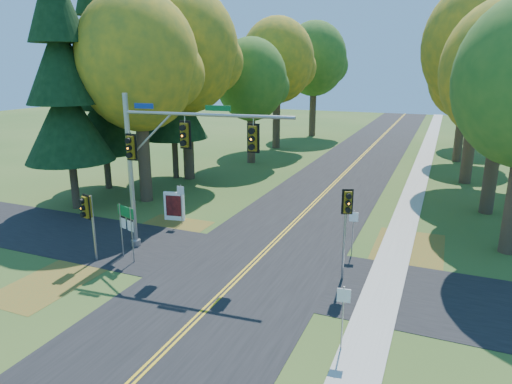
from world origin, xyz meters
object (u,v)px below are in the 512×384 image
at_px(east_signal_pole, 347,212).
at_px(info_kiosk, 174,206).
at_px(route_sign_cluster, 126,222).
at_px(traffic_mast, 167,153).

height_order(east_signal_pole, info_kiosk, east_signal_pole).
xyz_separation_m(route_sign_cluster, info_kiosk, (-1.16, 5.99, -1.08)).
distance_m(traffic_mast, route_sign_cluster, 3.84).
distance_m(east_signal_pole, info_kiosk, 12.41).
bearing_deg(east_signal_pole, route_sign_cluster, 166.04).
distance_m(east_signal_pole, route_sign_cluster, 10.51).
bearing_deg(traffic_mast, route_sign_cluster, -133.55).
bearing_deg(info_kiosk, route_sign_cluster, -89.17).
distance_m(route_sign_cluster, info_kiosk, 6.19).
height_order(route_sign_cluster, info_kiosk, route_sign_cluster).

